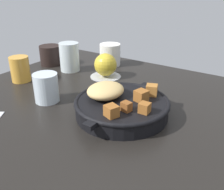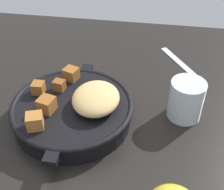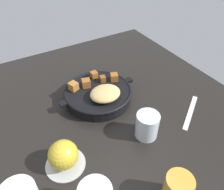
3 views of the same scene
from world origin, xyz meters
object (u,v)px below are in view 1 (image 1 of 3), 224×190
cast_iron_skillet (121,105)px  ceramic_mug_white (110,55)px  water_glass_tall (69,57)px  juice_glass_amber (20,69)px  red_apple (105,65)px  water_glass_short (46,88)px  coffee_mug_dark (50,55)px

cast_iron_skillet → ceramic_mug_white: (32.93, 25.75, 1.40)cm
water_glass_tall → juice_glass_amber: water_glass_tall is taller
cast_iron_skillet → ceramic_mug_white: size_ratio=3.35×
ceramic_mug_white → red_apple: bearing=-152.5°
red_apple → water_glass_short: size_ratio=0.96×
cast_iron_skillet → juice_glass_amber: size_ratio=3.37×
red_apple → juice_glass_amber: size_ratio=0.93×
red_apple → water_glass_tall: 15.57cm
cast_iron_skillet → water_glass_short: bearing=102.5°
red_apple → ceramic_mug_white: bearing=27.5°
cast_iron_skillet → juice_glass_amber: bearing=88.3°
water_glass_short → coffee_mug_dark: water_glass_short is taller
juice_glass_amber → cast_iron_skillet: bearing=-91.7°
red_apple → ceramic_mug_white: same height
red_apple → coffee_mug_dark: bearing=91.3°
water_glass_short → juice_glass_amber: 20.25cm
coffee_mug_dark → water_glass_short: bearing=-135.7°
red_apple → coffee_mug_dark: size_ratio=0.96×
cast_iron_skillet → red_apple: 28.26cm
water_glass_tall → coffee_mug_dark: (1.06, 11.52, -1.44)cm
red_apple → juice_glass_amber: same height
cast_iron_skillet → juice_glass_amber: (1.25, 41.34, 1.37)cm
water_glass_tall → water_glass_short: bearing=-151.9°
cast_iron_skillet → ceramic_mug_white: ceramic_mug_white is taller
red_apple → ceramic_mug_white: size_ratio=0.93×
ceramic_mug_white → cast_iron_skillet: bearing=-142.0°
red_apple → ceramic_mug_white: (12.36, 6.45, -0.29)cm
cast_iron_skillet → water_glass_tall: 39.63cm
juice_glass_amber → coffee_mug_dark: bearing=14.8°
cast_iron_skillet → coffee_mug_dark: same height
coffee_mug_dark → juice_glass_amber: bearing=-165.2°
red_apple → juice_glass_amber: (-19.32, 22.04, -0.32)cm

